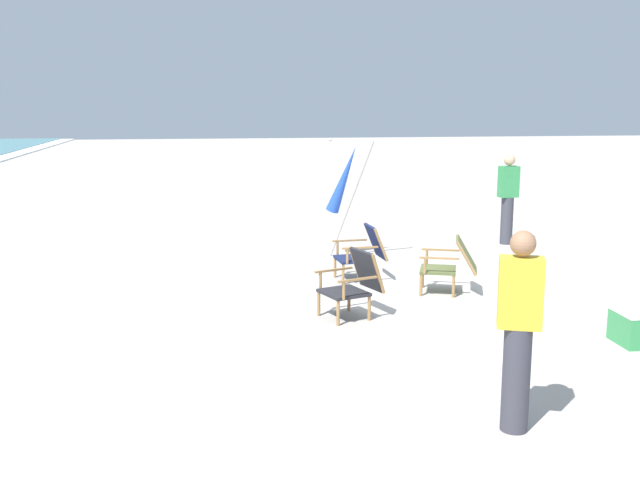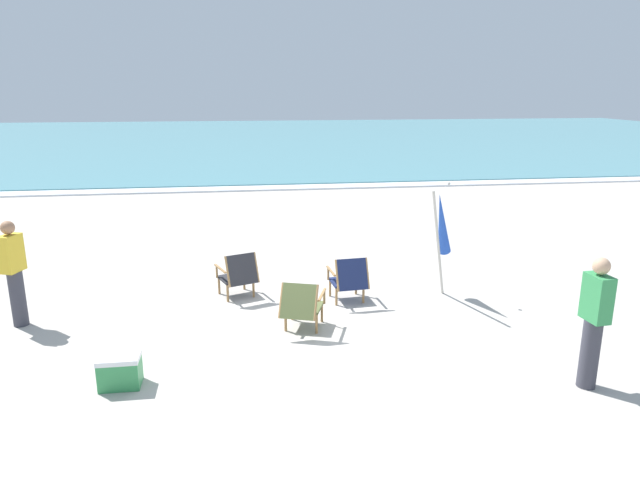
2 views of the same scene
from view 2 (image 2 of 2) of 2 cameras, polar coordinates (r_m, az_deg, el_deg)
The scene contains 10 objects.
ground_plane at distance 8.36m, azimuth -2.91°, elevation -9.79°, with size 80.00×80.00×0.00m, color #B2AAA0.
sea at distance 40.67m, azimuth -7.23°, elevation 10.09°, with size 80.00×40.00×0.10m, color teal.
surf_band at distance 20.53m, azimuth -6.16°, elevation 5.23°, with size 80.00×1.10×0.06m, color white.
beach_chair_back_right at distance 9.81m, azimuth -8.13°, elevation -3.40°, with size 0.78×0.83×0.82m.
beach_chair_front_left at distance 9.51m, azimuth 2.94°, elevation -3.87°, with size 0.64×0.75×0.81m.
beach_chair_far_center at distance 8.43m, azimuth -1.86°, elevation -6.45°, with size 0.79×0.91×0.78m.
umbrella_furled_blue at distance 9.70m, azimuth 12.08°, elevation 1.51°, with size 0.64×0.76×1.99m.
person_near_chairs at distance 9.64m, azimuth -28.26°, elevation -2.90°, with size 0.30×0.39×1.63m.
person_by_waterline at distance 7.50m, azimuth 25.71°, elevation -7.40°, with size 0.23×0.36×1.63m.
cooler_box at distance 7.46m, azimuth -19.38°, elevation -12.23°, with size 0.49×0.35×0.40m.
Camera 2 is at (-0.65, -7.56, 3.52)m, focal length 32.00 mm.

